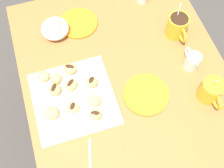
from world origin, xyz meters
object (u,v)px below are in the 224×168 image
at_px(saucer_orange_left, 78,23).
at_px(beignet_2, 94,101).
at_px(coffee_mug_mustard_left, 177,26).
at_px(beignet_7, 95,115).
at_px(coffee_mug_mustard_right, 211,90).
at_px(beignet_9, 70,69).
at_px(beignet_1, 55,90).
at_px(beignet_5, 73,108).
at_px(pastry_plate_square, 74,99).
at_px(dining_table, 126,93).
at_px(beignet_3, 52,113).
at_px(beignet_6, 43,76).
at_px(beignet_0, 92,82).
at_px(ice_cream_bowl, 55,28).
at_px(saucer_orange_right, 146,94).
at_px(beignet_8, 71,85).
at_px(cream_pitcher_white, 192,61).
at_px(beignet_4, 56,79).

height_order(saucer_orange_left, beignet_2, beignet_2).
xyz_separation_m(coffee_mug_mustard_left, beignet_7, (0.27, -0.44, -0.02)).
relative_size(coffee_mug_mustard_right, beignet_9, 2.89).
height_order(beignet_1, beignet_5, beignet_1).
relative_size(pastry_plate_square, beignet_5, 6.54).
xyz_separation_m(dining_table, coffee_mug_mustard_right, (0.16, 0.27, 0.17)).
distance_m(dining_table, beignet_3, 0.36).
xyz_separation_m(dining_table, beignet_6, (-0.10, -0.32, 0.15)).
xyz_separation_m(saucer_orange_left, beignet_0, (0.32, -0.03, 0.03)).
bearing_deg(ice_cream_bowl, beignet_6, -24.45).
relative_size(beignet_3, beignet_9, 1.05).
xyz_separation_m(beignet_0, beignet_5, (0.08, -0.09, -0.00)).
height_order(saucer_orange_right, beignet_1, beignet_1).
xyz_separation_m(ice_cream_bowl, beignet_8, (0.28, 0.00, -0.00)).
relative_size(beignet_6, beignet_9, 1.05).
xyz_separation_m(coffee_mug_mustard_left, cream_pitcher_white, (0.17, -0.01, -0.01)).
bearing_deg(beignet_1, beignet_0, 85.69).
bearing_deg(beignet_3, beignet_0, 114.19).
bearing_deg(coffee_mug_mustard_right, saucer_orange_right, -108.79).
distance_m(beignet_2, beignet_8, 0.11).
bearing_deg(coffee_mug_mustard_right, beignet_7, -95.55).
distance_m(ice_cream_bowl, beignet_5, 0.37).
xyz_separation_m(saucer_orange_right, beignet_4, (-0.16, -0.32, 0.03)).
xyz_separation_m(pastry_plate_square, ice_cream_bowl, (-0.33, 0.00, 0.03)).
bearing_deg(coffee_mug_mustard_right, saucer_orange_left, -141.74).
height_order(coffee_mug_mustard_left, beignet_5, coffee_mug_mustard_left).
bearing_deg(beignet_5, coffee_mug_mustard_right, 79.15).
bearing_deg(saucer_orange_left, beignet_9, -21.33).
bearing_deg(pastry_plate_square, beignet_5, -15.55).
xyz_separation_m(coffee_mug_mustard_right, beignet_0, (-0.18, -0.41, -0.02)).
relative_size(dining_table, coffee_mug_mustard_right, 7.30).
height_order(cream_pitcher_white, saucer_orange_right, cream_pitcher_white).
distance_m(cream_pitcher_white, beignet_2, 0.42).
height_order(beignet_2, beignet_4, beignet_4).
bearing_deg(beignet_0, coffee_mug_mustard_left, 108.44).
height_order(coffee_mug_mustard_left, beignet_7, coffee_mug_mustard_left).
distance_m(cream_pitcher_white, ice_cream_bowl, 0.59).
bearing_deg(saucer_orange_right, beignet_6, -116.96).
height_order(beignet_6, beignet_8, beignet_8).
relative_size(coffee_mug_mustard_right, beignet_8, 2.84).
bearing_deg(beignet_2, beignet_1, -123.57).
height_order(coffee_mug_mustard_left, beignet_9, coffee_mug_mustard_left).
height_order(coffee_mug_mustard_left, coffee_mug_mustard_right, coffee_mug_mustard_left).
xyz_separation_m(coffee_mug_mustard_left, beignet_6, (0.05, -0.59, -0.02)).
xyz_separation_m(cream_pitcher_white, beignet_8, (-0.04, -0.49, -0.01)).
height_order(cream_pitcher_white, beignet_2, cream_pitcher_white).
xyz_separation_m(beignet_0, beignet_1, (-0.01, -0.14, 0.00)).
distance_m(saucer_orange_left, beignet_7, 0.45).
relative_size(coffee_mug_mustard_right, beignet_0, 3.05).
relative_size(ice_cream_bowl, beignet_5, 2.55).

